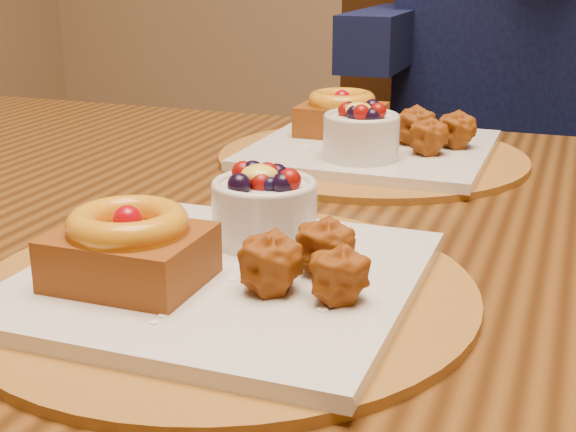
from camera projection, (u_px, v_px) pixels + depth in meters
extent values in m
cube|color=#341B09|center=(316.00, 230.00, 0.80)|extent=(1.60, 0.90, 0.04)
cylinder|color=#341B09|center=(9.00, 316.00, 1.49)|extent=(0.06, 0.06, 0.71)
cylinder|color=brown|center=(224.00, 290.00, 0.60)|extent=(0.38, 0.38, 0.01)
cube|color=silver|center=(223.00, 278.00, 0.60)|extent=(0.28, 0.28, 0.01)
cube|color=#4D1A07|center=(130.00, 257.00, 0.57)|extent=(0.10, 0.09, 0.04)
torus|color=#B56A0B|center=(128.00, 223.00, 0.56)|extent=(0.09, 0.09, 0.02)
sphere|color=#96020C|center=(128.00, 220.00, 0.56)|extent=(0.02, 0.02, 0.02)
sphere|color=#863E09|center=(325.00, 248.00, 0.59)|extent=(0.04, 0.04, 0.04)
sphere|color=#863E09|center=(270.00, 265.00, 0.56)|extent=(0.04, 0.04, 0.04)
sphere|color=#863E09|center=(339.00, 274.00, 0.54)|extent=(0.04, 0.04, 0.04)
cylinder|color=silver|center=(264.00, 213.00, 0.65)|extent=(0.09, 0.09, 0.05)
torus|color=silver|center=(264.00, 185.00, 0.64)|extent=(0.09, 0.09, 0.01)
ellipsoid|color=yellow|center=(259.00, 174.00, 0.64)|extent=(0.03, 0.03, 0.02)
cylinder|color=brown|center=(372.00, 157.00, 0.99)|extent=(0.38, 0.38, 0.01)
cube|color=silver|center=(372.00, 149.00, 0.99)|extent=(0.28, 0.28, 0.01)
cube|color=#4D1A07|center=(341.00, 120.00, 1.04)|extent=(0.11, 0.09, 0.04)
torus|color=#B56A0B|center=(342.00, 100.00, 1.03)|extent=(0.09, 0.09, 0.02)
sphere|color=#96020C|center=(342.00, 98.00, 1.03)|extent=(0.02, 0.02, 0.02)
sphere|color=#863E09|center=(428.00, 138.00, 0.94)|extent=(0.04, 0.04, 0.04)
sphere|color=#863E09|center=(415.00, 129.00, 0.99)|extent=(0.04, 0.04, 0.04)
sphere|color=#863E09|center=(456.00, 131.00, 0.97)|extent=(0.04, 0.04, 0.04)
cylinder|color=silver|center=(361.00, 138.00, 0.91)|extent=(0.09, 0.09, 0.05)
torus|color=silver|center=(362.00, 117.00, 0.91)|extent=(0.09, 0.09, 0.01)
ellipsoid|color=yellow|center=(358.00, 110.00, 0.91)|extent=(0.03, 0.03, 0.02)
cube|color=black|center=(423.00, 210.00, 1.67)|extent=(0.49, 0.49, 0.04)
cylinder|color=black|center=(296.00, 349.00, 1.63)|extent=(0.04, 0.04, 0.47)
cylinder|color=black|center=(506.00, 384.00, 1.50)|extent=(0.04, 0.04, 0.47)
cylinder|color=black|center=(350.00, 275.00, 2.00)|extent=(0.04, 0.04, 0.47)
cylinder|color=black|center=(521.00, 298.00, 1.87)|extent=(0.04, 0.04, 0.47)
cube|color=black|center=(446.00, 75.00, 1.78)|extent=(0.48, 0.04, 0.50)
cube|color=black|center=(545.00, 22.00, 1.36)|extent=(0.47, 0.24, 0.67)
cube|color=black|center=(387.00, 37.00, 1.34)|extent=(0.09, 0.33, 0.09)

